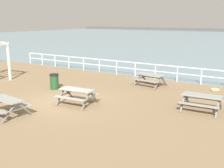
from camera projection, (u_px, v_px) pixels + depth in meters
ground_plane at (66, 103)px, 14.76m from camera, size 30.00×24.00×0.20m
seaward_railing at (135, 67)px, 20.93m from camera, size 23.07×0.07×1.08m
picnic_table_near_left at (202, 99)px, 13.05m from camera, size 1.88×1.63×0.80m
picnic_table_near_right at (77, 93)px, 14.12m from camera, size 1.92×1.68×0.80m
picnic_table_far_left at (7, 103)px, 12.45m from camera, size 1.96×1.72×0.80m
picnic_table_far_right at (151, 77)px, 17.97m from camera, size 1.99×1.76×0.80m
litter_bin at (54, 82)px, 17.17m from camera, size 0.55×0.55×0.95m
rope_coil at (215, 90)px, 16.91m from camera, size 0.55×0.55×0.11m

